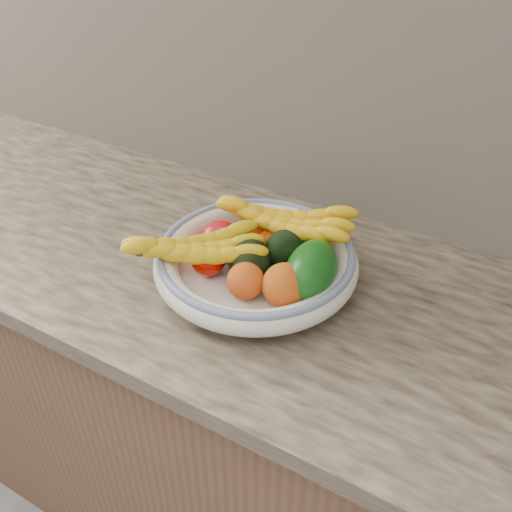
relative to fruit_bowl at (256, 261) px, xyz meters
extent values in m
cube|color=brown|center=(0.00, 0.02, -0.52)|extent=(2.40, 0.62, 0.86)
cube|color=tan|center=(0.00, 0.02, -0.07)|extent=(2.44, 0.66, 0.04)
cube|color=beige|center=(0.00, 0.33, 0.20)|extent=(2.40, 0.02, 0.50)
cylinder|color=white|center=(0.00, 0.00, -0.04)|extent=(0.13, 0.13, 0.02)
cylinder|color=white|center=(0.00, 0.00, -0.03)|extent=(0.32, 0.32, 0.01)
torus|color=white|center=(0.00, 0.00, 0.00)|extent=(0.39, 0.39, 0.05)
torus|color=#334C90|center=(0.00, 0.00, 0.02)|extent=(0.37, 0.37, 0.02)
ellipsoid|color=#DE4704|center=(-0.03, 0.08, 0.01)|extent=(0.06, 0.06, 0.05)
ellipsoid|color=#EA5504|center=(0.04, 0.10, 0.01)|extent=(0.07, 0.07, 0.05)
ellipsoid|color=#FB5B05|center=(0.00, 0.06, 0.01)|extent=(0.07, 0.07, 0.05)
ellipsoid|color=red|center=(-0.09, 0.01, 0.01)|extent=(0.08, 0.08, 0.07)
ellipsoid|color=#C10B00|center=(-0.07, -0.06, 0.01)|extent=(0.07, 0.07, 0.06)
ellipsoid|color=black|center=(0.00, -0.02, 0.02)|extent=(0.12, 0.14, 0.08)
ellipsoid|color=black|center=(0.04, 0.05, 0.02)|extent=(0.11, 0.13, 0.07)
ellipsoid|color=#0E4C0F|center=(0.12, -0.01, 0.03)|extent=(0.14, 0.16, 0.12)
ellipsoid|color=orange|center=(0.02, -0.08, 0.02)|extent=(0.08, 0.08, 0.07)
ellipsoid|color=orange|center=(0.09, -0.06, 0.02)|extent=(0.11, 0.11, 0.08)
camera|label=1|loc=(0.43, -0.75, 0.66)|focal=40.00mm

